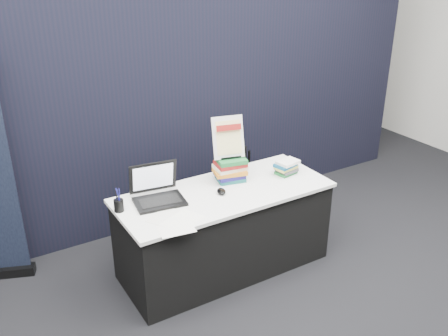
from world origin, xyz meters
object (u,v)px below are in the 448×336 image
display_table (224,230)px  info_sign (228,138)px  stacking_chair (241,192)px  book_stack_short (286,168)px  book_stack_tall (230,169)px  laptop (157,193)px

display_table → info_sign: size_ratio=4.90×
info_sign → stacking_chair: 0.75m
book_stack_short → info_sign: size_ratio=0.54×
book_stack_tall → book_stack_short: 0.52m
book_stack_tall → stacking_chair: book_stack_tall is taller
book_stack_tall → info_sign: bearing=90.0°
stacking_chair → book_stack_tall: bearing=-156.6°
laptop → info_sign: (0.69, 0.04, 0.31)m
stacking_chair → book_stack_short: bearing=-77.4°
laptop → display_table: bearing=-6.4°
display_table → laptop: (-0.54, 0.14, 0.44)m
display_table → laptop: size_ratio=4.26×
display_table → info_sign: 0.79m
display_table → book_stack_tall: (0.15, 0.15, 0.48)m
laptop → book_stack_short: (1.18, -0.14, -0.00)m
info_sign → display_table: bearing=-115.8°
stacking_chair → laptop: bearing=177.1°
book_stack_tall → info_sign: (0.00, 0.03, 0.28)m
display_table → stacking_chair: (0.42, 0.38, 0.09)m
book_stack_tall → display_table: bearing=-135.0°
laptop → stacking_chair: 1.05m
display_table → book_stack_short: book_stack_short is taller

